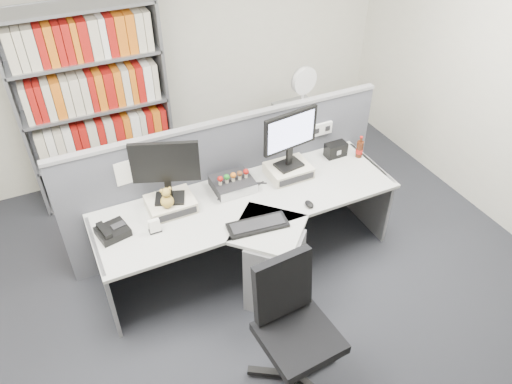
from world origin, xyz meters
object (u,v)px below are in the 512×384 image
desk_phone (112,231)px  keyboard (258,225)px  mouse (309,204)px  monitor_right (290,135)px  desk_fan (304,84)px  speaker (336,150)px  shelving_unit (96,110)px  desk_calendar (155,227)px  monitor_left (166,167)px  desktop_pc (233,184)px  filing_cabinet (300,137)px  office_chair (293,324)px  cola_bottle (360,149)px  desk (259,238)px

desk_phone → keyboard: bearing=-20.6°
mouse → monitor_right: bearing=83.6°
mouse → desk_fan: 1.69m
speaker → shelving_unit: 2.38m
monitor_right → desk_calendar: (-1.30, -0.21, -0.37)m
monitor_left → desktop_pc: monitor_left is taller
monitor_right → desk_phone: (-1.61, -0.11, -0.38)m
desktop_pc → desk_calendar: size_ratio=2.97×
mouse → filing_cabinet: (0.77, 1.48, -0.39)m
keyboard → office_chair: size_ratio=0.48×
speaker → desktop_pc: bearing=-177.5°
shelving_unit → desk_phone: bearing=-98.3°
speaker → office_chair: office_chair is taller
mouse → cola_bottle: size_ratio=0.45×
desk → keyboard: 0.31m
filing_cabinet → shelving_unit: bearing=167.9°
desk → desk_calendar: bearing=168.0°
mouse → filing_cabinet: mouse is taller
desktop_pc → speaker: (1.08, 0.05, 0.02)m
desk → speaker: size_ratio=12.91×
desk_phone → office_chair: size_ratio=0.26×
office_chair → keyboard: bearing=80.9°
desk_fan → filing_cabinet: bearing=90.0°
monitor_left → desk_fan: monitor_left is taller
monitor_left → desk_calendar: bearing=-133.6°
mouse → desktop_pc: bearing=134.0°
desk → shelving_unit: bearing=116.0°
filing_cabinet → mouse: bearing=-117.6°
desk_calendar → desk_fan: bearing=31.2°
office_chair → desk_phone: bearing=126.8°
desktop_pc → desk_phone: bearing=-172.6°
cola_bottle → shelving_unit: size_ratio=0.11×
filing_cabinet → desk_calendar: bearing=-148.7°
desk → mouse: mouse is taller
desk_phone → desk_calendar: bearing=-18.5°
desk → shelving_unit: (-0.90, 1.85, 0.52)m
speaker → desk_fan: desk_fan is taller
keyboard → filing_cabinet: 2.02m
keyboard → office_chair: 0.87m
desktop_pc → desk_calendar: bearing=-162.4°
shelving_unit → desktop_pc: bearing=-59.2°
desk → filing_cabinet: 1.85m
cola_bottle → shelving_unit: (-2.12, 1.49, 0.17)m
monitor_left → cola_bottle: size_ratio=2.45×
desktop_pc → speaker: 1.08m
desktop_pc → cola_bottle: bearing=-2.8°
desk_phone → monitor_right: bearing=3.8°
speaker → desk_phone: bearing=-175.0°
desktop_pc → desk_phone: (-1.08, -0.14, -0.01)m
desktop_pc → speaker: size_ratio=1.71×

